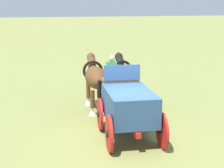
% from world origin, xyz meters
% --- Properties ---
extents(ground_plane, '(220.00, 220.00, 0.00)m').
position_xyz_m(ground_plane, '(0.00, 0.00, 0.00)').
color(ground_plane, olive).
extents(show_wagon, '(5.45, 2.01, 2.58)m').
position_xyz_m(show_wagon, '(0.16, -0.01, 1.11)').
color(show_wagon, '#2D4C7A').
rests_on(show_wagon, ground).
extents(draft_horse_near, '(3.21, 1.06, 2.20)m').
position_xyz_m(draft_horse_near, '(3.63, 0.35, 1.34)').
color(draft_horse_near, brown).
rests_on(draft_horse_near, ground).
extents(draft_horse_off, '(3.16, 1.12, 2.18)m').
position_xyz_m(draft_horse_off, '(3.51, -0.95, 1.32)').
color(draft_horse_off, black).
rests_on(draft_horse_off, ground).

